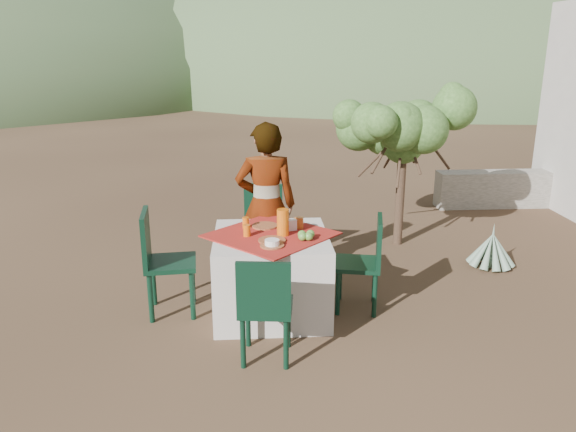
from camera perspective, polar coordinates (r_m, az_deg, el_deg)
The scene contains 24 objects.
ground at distance 5.31m, azimuth 2.35°, elevation -9.70°, with size 160.00×160.00×0.00m, color #332217.
table at distance 5.16m, azimuth -1.70°, elevation -5.86°, with size 1.30×1.30×0.76m.
chair_far at distance 6.19m, azimuth -2.67°, elevation -0.64°, with size 0.50×0.50×0.92m.
chair_near at distance 4.32m, azimuth -2.34°, elevation -9.03°, with size 0.45×0.45×0.88m.
chair_left at distance 5.21m, azimuth -12.79°, elevation -4.14°, with size 0.49×0.49×0.98m.
chair_right at distance 5.23m, azimuth 7.94°, elevation -4.35°, with size 0.49×0.49×0.89m.
person at distance 5.65m, azimuth -2.25°, elevation 1.10°, with size 0.61×0.40×1.68m, color #8C6651.
shrub_tree at distance 6.92m, azimuth 11.98°, elevation 8.02°, with size 1.46×1.43×1.71m.
agave at distance 6.69m, azimuth 19.97°, elevation -3.28°, with size 0.52×0.53×0.56m.
stone_wall at distance 9.35m, azimuth 22.53°, elevation 2.58°, with size 2.60×0.35×0.55m, color gray.
hill_near_right at distance 42.67m, azimuth 13.62°, elevation 13.21°, with size 48.00×48.00×20.00m, color #324E2B.
hill_far_center at distance 56.88m, azimuth -7.56°, elevation 14.32°, with size 60.00×60.00×24.00m, color slate.
hill_far_right at distance 58.25m, azimuth 26.21°, elevation 12.85°, with size 36.00×36.00×14.00m, color slate.
plate_far at distance 5.24m, azimuth -2.37°, elevation -1.00°, with size 0.25×0.25×0.01m, color brown.
plate_near at distance 4.85m, azimuth -1.63°, elevation -2.49°, with size 0.24×0.24×0.01m, color brown.
glass_far at distance 5.20m, azimuth -4.31°, elevation -0.67°, with size 0.06×0.06×0.10m, color orange.
glass_near at distance 4.97m, azimuth -4.20°, elevation -1.47°, with size 0.06×0.06×0.10m, color orange.
juice_pitcher at distance 4.96m, azimuth -0.52°, elevation -0.64°, with size 0.11×0.11×0.24m, color orange.
bowl_plate at distance 4.72m, azimuth -1.63°, elevation -3.02°, with size 0.21×0.21×0.01m, color brown.
white_bowl at distance 4.72m, azimuth -1.63°, elevation -2.69°, with size 0.12×0.12×0.05m, color white.
jar_left at distance 5.17m, azimuth 1.21°, elevation -0.70°, with size 0.07×0.07×0.11m, color #BC5F21.
jar_right at distance 5.23m, azimuth 0.89°, elevation -0.61°, with size 0.05×0.05×0.08m, color #BC5F21.
napkin_holder at distance 5.11m, azimuth 0.42°, elevation -0.92°, with size 0.08×0.04×0.10m, color white.
fruit_cluster at distance 4.88m, azimuth 1.83°, elevation -1.98°, with size 0.15×0.14×0.08m.
Camera 1 is at (-0.53, -4.72, 2.37)m, focal length 35.00 mm.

